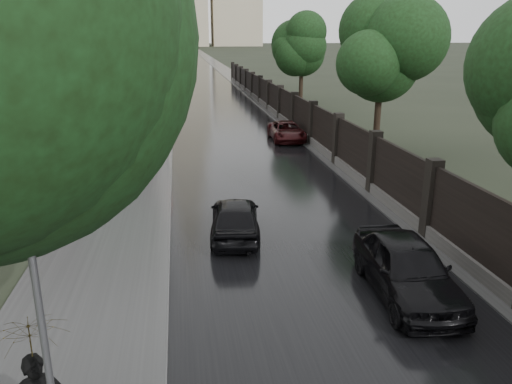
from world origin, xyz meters
The scene contains 13 objects.
road centered at (0.00, 190.00, 0.01)m, with size 8.00×420.00×0.02m, color black.
sidewalk_left centered at (-6.00, 190.00, 0.08)m, with size 4.00×420.00×0.16m, color #2D2D2D.
verge_right centered at (5.50, 190.00, 0.04)m, with size 3.00×420.00×0.08m, color #2D2D2D.
fence_right centered at (4.60, 32.01, 1.01)m, with size 0.45×75.72×2.70m.
tree_left_far centered at (-8.00, 30.00, 5.24)m, with size 4.25×4.25×7.39m.
tree_right_b centered at (7.50, 22.00, 4.95)m, with size 4.08×4.08×7.01m.
tree_right_c centered at (7.50, 40.00, 4.95)m, with size 4.08×4.08×7.01m.
lamp_post centered at (-5.40, 1.50, 2.67)m, with size 0.25×0.12×5.11m.
traffic_light centered at (-4.30, 24.99, 2.40)m, with size 0.16×0.32×4.00m.
hatchback_left centered at (-1.80, 11.08, 0.68)m, with size 1.61×4.00×1.36m, color black.
car_right_near centered at (2.14, 6.42, 0.78)m, with size 1.84×4.56×1.55m, color black.
car_right_far centered at (3.30, 26.49, 0.60)m, with size 1.99×4.33×1.20m, color black.
pedestrian_umbrella centered at (-5.76, 2.07, 2.14)m, with size 1.45×1.46×2.97m.
Camera 1 is at (-3.51, -4.53, 6.53)m, focal length 35.00 mm.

